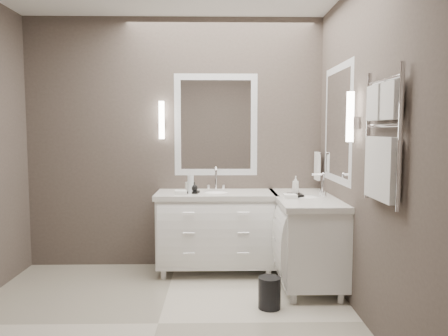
{
  "coord_description": "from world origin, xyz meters",
  "views": [
    {
      "loc": [
        0.45,
        -3.27,
        1.5
      ],
      "look_at": [
        0.52,
        0.7,
        1.15
      ],
      "focal_mm": 35.0,
      "sensor_mm": 36.0,
      "label": 1
    }
  ],
  "objects_px": {
    "vanity_back": "(216,227)",
    "vanity_right": "(306,234)",
    "towel_ladder": "(382,146)",
    "waste_bin": "(269,293)"
  },
  "relations": [
    {
      "from": "vanity_back",
      "to": "vanity_right",
      "type": "xyz_separation_m",
      "value": [
        0.88,
        -0.33,
        0.0
      ]
    },
    {
      "from": "vanity_back",
      "to": "towel_ladder",
      "type": "distance_m",
      "value": 2.16
    },
    {
      "from": "vanity_right",
      "to": "waste_bin",
      "type": "xyz_separation_m",
      "value": [
        -0.43,
        -0.62,
        -0.35
      ]
    },
    {
      "from": "vanity_right",
      "to": "waste_bin",
      "type": "relative_size",
      "value": 4.67
    },
    {
      "from": "vanity_right",
      "to": "towel_ladder",
      "type": "relative_size",
      "value": 1.38
    },
    {
      "from": "vanity_back",
      "to": "waste_bin",
      "type": "height_order",
      "value": "vanity_back"
    },
    {
      "from": "vanity_back",
      "to": "vanity_right",
      "type": "distance_m",
      "value": 0.93
    },
    {
      "from": "towel_ladder",
      "to": "waste_bin",
      "type": "xyz_separation_m",
      "value": [
        -0.65,
        0.68,
        -1.26
      ]
    },
    {
      "from": "towel_ladder",
      "to": "waste_bin",
      "type": "relative_size",
      "value": 3.39
    },
    {
      "from": "vanity_back",
      "to": "towel_ladder",
      "type": "relative_size",
      "value": 1.38
    }
  ]
}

